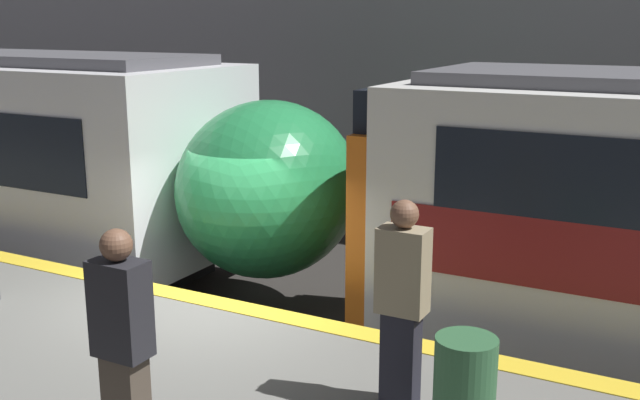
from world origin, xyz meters
name	(u,v)px	position (x,y,z in m)	size (l,w,h in m)	color
ground_plane	(214,389)	(0.00, 0.00, 0.00)	(120.00, 120.00, 0.00)	#282623
station_rear_barrier	(428,98)	(0.00, 6.83, 2.74)	(50.00, 0.15, 5.48)	gray
person_waiting	(123,341)	(1.40, -2.84, 2.02)	(0.38, 0.24, 1.66)	#473D33
person_walking	(402,299)	(2.78, -1.25, 2.03)	(0.38, 0.24, 1.68)	black
trash_bin	(464,394)	(3.42, -1.64, 1.57)	(0.44, 0.44, 0.85)	#2D5B38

